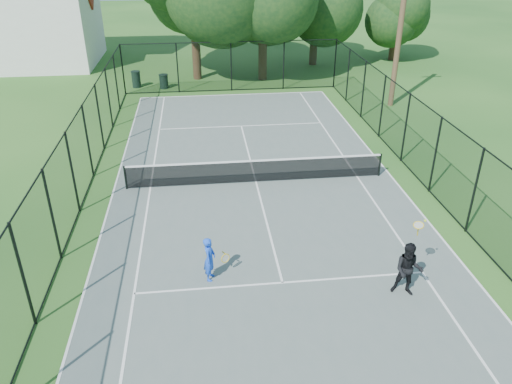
{
  "coord_description": "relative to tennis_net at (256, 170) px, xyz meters",
  "views": [
    {
      "loc": [
        -2.06,
        -17.48,
        8.86
      ],
      "look_at": [
        -0.35,
        -3.0,
        1.2
      ],
      "focal_mm": 35.0,
      "sensor_mm": 36.0,
      "label": 1
    }
  ],
  "objects": [
    {
      "name": "ground",
      "position": [
        0.0,
        0.0,
        -0.58
      ],
      "size": [
        120.0,
        120.0,
        0.0
      ],
      "primitive_type": "plane",
      "color": "#22521C"
    },
    {
      "name": "tennis_court",
      "position": [
        0.0,
        0.0,
        -0.55
      ],
      "size": [
        11.0,
        24.0,
        0.06
      ],
      "primitive_type": "cube",
      "color": "slate",
      "rests_on": "ground"
    },
    {
      "name": "tennis_net",
      "position": [
        0.0,
        0.0,
        0.0
      ],
      "size": [
        10.08,
        0.08,
        0.95
      ],
      "color": "black",
      "rests_on": "tennis_court"
    },
    {
      "name": "fence",
      "position": [
        0.0,
        0.0,
        0.92
      ],
      "size": [
        13.1,
        26.1,
        3.0
      ],
      "color": "black",
      "rests_on": "ground"
    },
    {
      "name": "tree_near_mid",
      "position": [
        2.25,
        15.44,
        3.81
      ],
      "size": [
        5.45,
        5.45,
        7.13
      ],
      "color": "#332114",
      "rests_on": "ground"
    },
    {
      "name": "tree_far_right",
      "position": [
        12.93,
        19.94,
        2.71
      ],
      "size": [
        4.02,
        4.02,
        5.32
      ],
      "color": "#332114",
      "rests_on": "ground"
    },
    {
      "name": "trash_bin_left",
      "position": [
        -5.95,
        14.45,
        -0.06
      ],
      "size": [
        0.58,
        0.58,
        1.03
      ],
      "color": "black",
      "rests_on": "ground"
    },
    {
      "name": "trash_bin_right",
      "position": [
        -4.21,
        14.01,
        -0.13
      ],
      "size": [
        0.58,
        0.58,
        0.88
      ],
      "color": "black",
      "rests_on": "ground"
    },
    {
      "name": "utility_pole",
      "position": [
        8.8,
        9.0,
        3.55
      ],
      "size": [
        1.4,
        0.3,
        8.13
      ],
      "color": "#4C3823",
      "rests_on": "ground"
    },
    {
      "name": "player_blue",
      "position": [
        -2.0,
        -5.95,
        0.15
      ],
      "size": [
        0.8,
        0.55,
        1.34
      ],
      "color": "blue",
      "rests_on": "tennis_court"
    },
    {
      "name": "player_black",
      "position": [
        3.24,
        -7.24,
        0.27
      ],
      "size": [
        0.94,
        0.91,
        2.14
      ],
      "color": "black",
      "rests_on": "tennis_court"
    }
  ]
}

